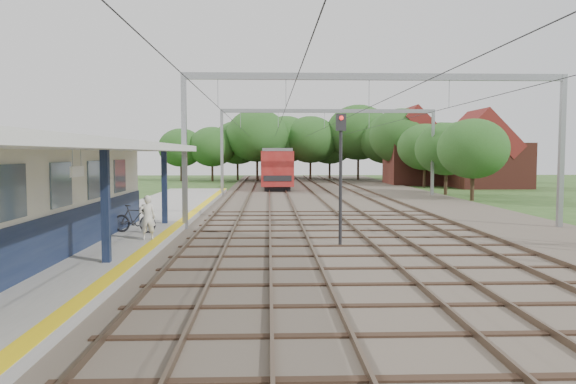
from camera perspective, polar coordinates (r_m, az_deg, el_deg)
name	(u,v)px	position (r m, az deg, el deg)	size (l,w,h in m)	color
ground	(338,342)	(10.66, 5.14, -14.93)	(160.00, 160.00, 0.00)	#2D4C1E
ballast_bed	(342,201)	(40.50, 5.51, -0.91)	(18.00, 90.00, 0.10)	#473D33
platform	(123,230)	(25.02, -16.41, -3.75)	(5.00, 52.00, 0.35)	gray
yellow_stripe	(176,226)	(24.53, -11.32, -3.39)	(0.45, 52.00, 0.01)	yellow
station_building	(15,200)	(18.68, -26.00, -0.77)	(3.41, 18.00, 3.40)	beige
canopy	(37,146)	(17.28, -24.15, 4.25)	(6.40, 20.00, 3.44)	#121C39
rail_tracks	(307,199)	(40.24, 1.98, -0.74)	(11.80, 88.00, 0.15)	brown
catenary_system	(343,121)	(35.66, 5.58, 7.23)	(17.22, 88.00, 7.00)	gray
tree_band	(311,141)	(67.34, 2.39, 5.17)	(31.72, 30.88, 8.82)	#382619
house_near	(489,158)	(60.28, 19.74, 3.25)	(7.00, 6.12, 7.89)	brown
house_far	(424,156)	(64.37, 13.62, 3.62)	(8.00, 6.12, 8.66)	brown
person	(147,217)	(20.77, -14.10, -2.53)	(0.59, 0.38, 1.61)	white
bicycle	(135,219)	(22.80, -15.32, -2.64)	(0.51, 1.81, 1.09)	black
train	(275,165)	(66.80, -1.31, 2.79)	(2.92, 36.30, 3.83)	black
signal_post	(341,160)	(20.50, 5.38, 3.25)	(0.37, 0.31, 4.88)	black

